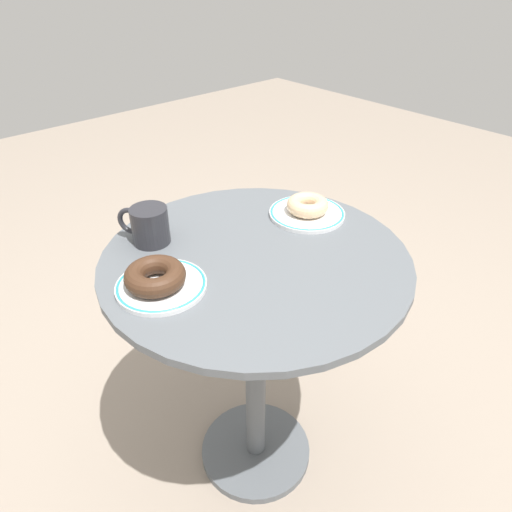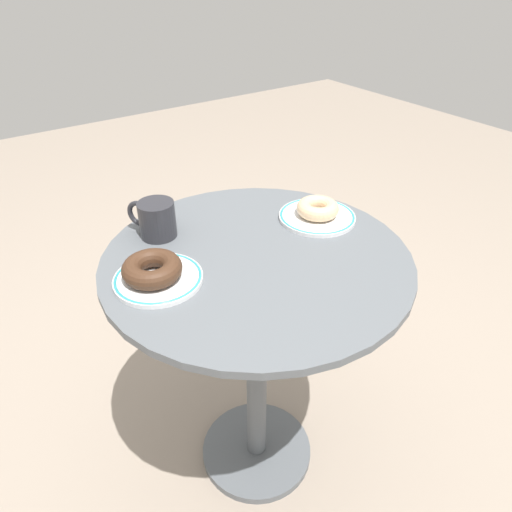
{
  "view_description": "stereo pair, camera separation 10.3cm",
  "coord_description": "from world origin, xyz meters",
  "px_view_note": "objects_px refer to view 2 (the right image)",
  "views": [
    {
      "loc": [
        -0.59,
        -0.66,
        1.32
      ],
      "look_at": [
        -0.01,
        -0.02,
        0.75
      ],
      "focal_mm": 32.98,
      "sensor_mm": 36.0,
      "label": 1
    },
    {
      "loc": [
        -0.51,
        -0.72,
        1.32
      ],
      "look_at": [
        -0.01,
        -0.02,
        0.75
      ],
      "focal_mm": 32.98,
      "sensor_mm": 36.0,
      "label": 2
    }
  ],
  "objects_px": {
    "donut_chocolate": "(152,269)",
    "donut_glazed": "(318,208)",
    "cafe_table": "(257,325)",
    "plate_left": "(158,278)",
    "plate_right": "(317,216)",
    "coffee_mug": "(156,219)"
  },
  "relations": [
    {
      "from": "donut_chocolate",
      "to": "donut_glazed",
      "type": "bearing_deg",
      "value": 0.89
    },
    {
      "from": "cafe_table",
      "to": "plate_left",
      "type": "xyz_separation_m",
      "value": [
        -0.22,
        0.04,
        0.22
      ]
    },
    {
      "from": "plate_left",
      "to": "donut_chocolate",
      "type": "xyz_separation_m",
      "value": [
        -0.01,
        0.0,
        0.03
      ]
    },
    {
      "from": "plate_right",
      "to": "donut_glazed",
      "type": "relative_size",
      "value": 1.81
    },
    {
      "from": "plate_left",
      "to": "donut_glazed",
      "type": "bearing_deg",
      "value": 1.48
    },
    {
      "from": "donut_chocolate",
      "to": "coffee_mug",
      "type": "relative_size",
      "value": 1.06
    },
    {
      "from": "cafe_table",
      "to": "plate_left",
      "type": "distance_m",
      "value": 0.31
    },
    {
      "from": "plate_right",
      "to": "coffee_mug",
      "type": "xyz_separation_m",
      "value": [
        -0.37,
        0.16,
        0.04
      ]
    },
    {
      "from": "plate_left",
      "to": "donut_chocolate",
      "type": "height_order",
      "value": "donut_chocolate"
    },
    {
      "from": "plate_left",
      "to": "plate_right",
      "type": "xyz_separation_m",
      "value": [
        0.45,
        0.01,
        0.0
      ]
    },
    {
      "from": "plate_left",
      "to": "cafe_table",
      "type": "bearing_deg",
      "value": -9.77
    },
    {
      "from": "cafe_table",
      "to": "coffee_mug",
      "type": "relative_size",
      "value": 6.31
    },
    {
      "from": "cafe_table",
      "to": "plate_left",
      "type": "height_order",
      "value": "plate_left"
    },
    {
      "from": "donut_glazed",
      "to": "coffee_mug",
      "type": "relative_size",
      "value": 0.92
    },
    {
      "from": "plate_left",
      "to": "donut_glazed",
      "type": "distance_m",
      "value": 0.45
    },
    {
      "from": "plate_left",
      "to": "coffee_mug",
      "type": "height_order",
      "value": "coffee_mug"
    },
    {
      "from": "donut_chocolate",
      "to": "coffee_mug",
      "type": "xyz_separation_m",
      "value": [
        0.09,
        0.17,
        0.01
      ]
    },
    {
      "from": "cafe_table",
      "to": "donut_chocolate",
      "type": "bearing_deg",
      "value": 169.53
    },
    {
      "from": "donut_glazed",
      "to": "coffee_mug",
      "type": "bearing_deg",
      "value": 156.65
    },
    {
      "from": "cafe_table",
      "to": "coffee_mug",
      "type": "distance_m",
      "value": 0.36
    },
    {
      "from": "donut_chocolate",
      "to": "coffee_mug",
      "type": "height_order",
      "value": "coffee_mug"
    },
    {
      "from": "plate_left",
      "to": "donut_chocolate",
      "type": "distance_m",
      "value": 0.03
    }
  ]
}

